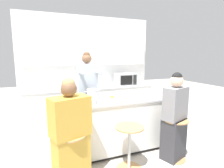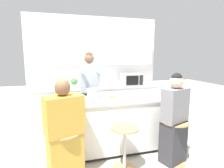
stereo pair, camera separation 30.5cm
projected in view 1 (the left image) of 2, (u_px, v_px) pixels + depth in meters
ground_plane at (113, 149)px, 3.17m from camera, size 16.00×16.00×0.00m
wall_back at (88, 61)px, 4.62m from camera, size 3.47×0.22×2.70m
back_counter at (92, 104)px, 4.52m from camera, size 3.22×0.62×0.89m
kitchen_island at (113, 124)px, 3.10m from camera, size 2.04×0.71×0.93m
bar_stool_leftmost at (72, 155)px, 2.28m from camera, size 0.41×0.41×0.67m
bar_stool_center at (129, 145)px, 2.53m from camera, size 0.41×0.41×0.67m
bar_stool_rightmost at (175, 136)px, 2.82m from camera, size 0.41×0.41×0.67m
person_cooking at (88, 96)px, 3.48m from camera, size 0.40×0.55×1.75m
person_wrapped_blanket at (71, 136)px, 2.21m from camera, size 0.54×0.42×1.40m
person_seated_near at (174, 120)px, 2.79m from camera, size 0.46×0.37×1.42m
cooking_pot at (93, 94)px, 3.05m from camera, size 0.31×0.23×0.17m
fruit_bowl at (91, 102)px, 2.68m from camera, size 0.20×0.20×0.07m
mixing_bowl_steel at (152, 95)px, 3.20m from camera, size 0.22×0.22×0.07m
coffee_cup_near at (67, 99)px, 2.82m from camera, size 0.11×0.08×0.09m
banana_bunch at (112, 97)px, 3.10m from camera, size 0.13×0.10×0.04m
microwave at (126, 79)px, 4.71m from camera, size 0.54×0.34×0.32m
potted_plant at (68, 83)px, 4.22m from camera, size 0.17×0.17×0.24m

